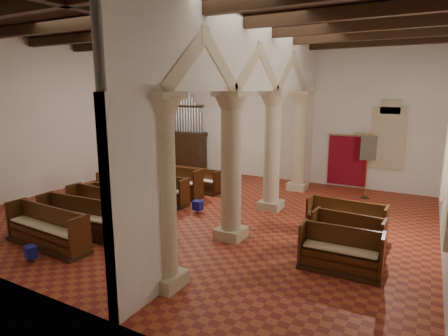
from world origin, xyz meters
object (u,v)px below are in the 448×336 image
lectern (228,170)px  processional_banner (366,177)px  aisle_pew_0 (340,257)px  nave_pew_0 (47,234)px  pipe_organ (186,144)px

lectern → processional_banner: bearing=-6.3°
processional_banner → aisle_pew_0: (0.43, -6.57, -0.48)m
nave_pew_0 → pipe_organ: bearing=106.1°
pipe_organ → processional_banner: pipe_organ is taller
nave_pew_0 → aisle_pew_0: (7.12, 2.32, -0.00)m
pipe_organ → aisle_pew_0: bearing=-38.7°
aisle_pew_0 → processional_banner: bearing=92.1°
pipe_organ → aisle_pew_0: 12.11m
lectern → nave_pew_0: lectern is taller
aisle_pew_0 → pipe_organ: bearing=139.6°
lectern → nave_pew_0: size_ratio=0.46×
lectern → nave_pew_0: (-0.82, -8.69, -0.18)m
pipe_organ → lectern: bearing=-20.9°
lectern → processional_banner: size_ratio=0.49×
aisle_pew_0 → lectern: bearing=133.1°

